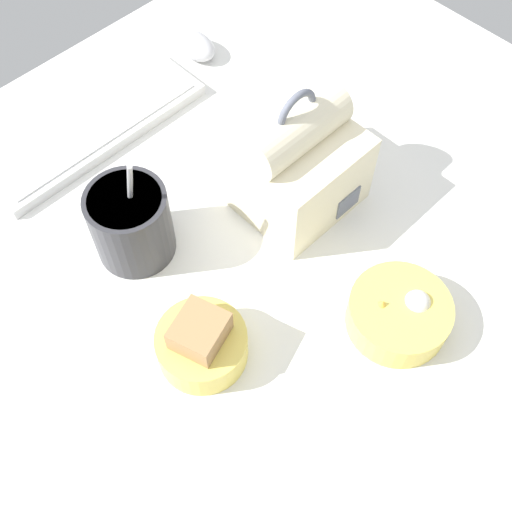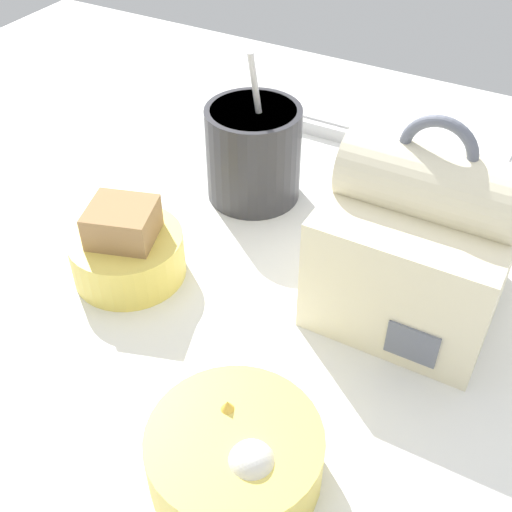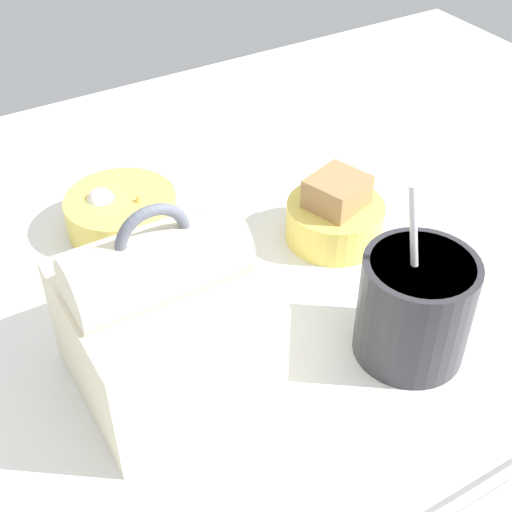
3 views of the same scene
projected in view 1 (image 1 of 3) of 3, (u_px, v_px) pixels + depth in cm
name	position (u px, v px, depth cm)	size (l,w,h in cm)	color
desk_surface	(227.00, 295.00, 87.73)	(140.00, 110.00, 2.00)	white
keyboard	(93.00, 128.00, 101.35)	(36.90, 11.94, 2.10)	silver
lunch_bag	(293.00, 161.00, 89.24)	(16.24, 16.84, 20.30)	#EFE5C1
soup_cup	(131.00, 223.00, 85.77)	(10.95, 10.95, 18.74)	#333338
bento_bowl_sandwich	(202.00, 343.00, 79.44)	(11.49, 11.49, 8.40)	#EFD65B
bento_bowl_snacks	(398.00, 313.00, 82.32)	(13.26, 13.26, 5.86)	#EFD65B
computer_mouse	(195.00, 45.00, 110.35)	(5.39, 8.61, 3.79)	silver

